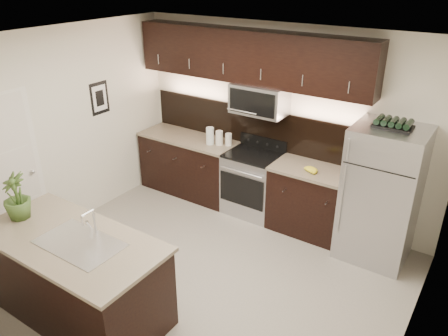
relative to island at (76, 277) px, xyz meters
name	(u,v)px	position (x,y,z in m)	size (l,w,h in m)	color
ground	(198,278)	(0.69, 1.13, -0.47)	(4.50, 4.50, 0.00)	gray
room_walls	(183,144)	(0.58, 1.09, 1.22)	(4.52, 4.02, 2.71)	silver
counter_run	(241,179)	(0.23, 2.82, 0.00)	(3.51, 0.65, 0.94)	black
upper_fixtures	(250,65)	(0.26, 2.97, 1.67)	(3.49, 0.40, 1.66)	black
island	(76,277)	(0.00, 0.00, 0.00)	(1.96, 0.96, 0.94)	black
sink_faucet	(80,242)	(0.15, 0.01, 0.48)	(0.84, 0.50, 0.28)	silver
refrigerator	(381,195)	(2.25, 2.76, 0.38)	(0.82, 0.74, 1.71)	#B2B2B7
wine_rack	(393,124)	(2.25, 2.76, 1.28)	(0.42, 0.26, 0.10)	black
plant	(16,196)	(-0.75, -0.03, 0.72)	(0.28, 0.28, 0.50)	#385321
canisters	(217,137)	(-0.18, 2.81, 0.58)	(0.36, 0.22, 0.26)	silver
french_press	(349,170)	(1.83, 2.77, 0.59)	(0.12, 0.12, 0.33)	silver
bananas	(309,168)	(1.31, 2.74, 0.50)	(0.20, 0.15, 0.06)	yellow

